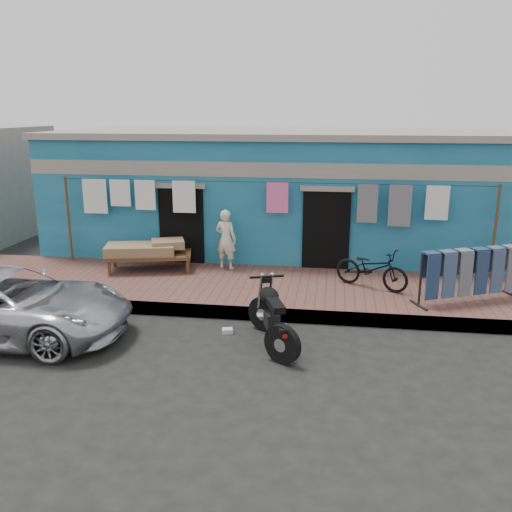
{
  "coord_description": "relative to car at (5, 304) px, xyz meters",
  "views": [
    {
      "loc": [
        1.48,
        -8.05,
        3.88
      ],
      "look_at": [
        0.0,
        2.0,
        1.15
      ],
      "focal_mm": 38.0,
      "sensor_mm": 36.0,
      "label": 1
    }
  ],
  "objects": [
    {
      "name": "litter_a",
      "position": [
        3.8,
        0.73,
        -0.58
      ],
      "size": [
        0.22,
        0.2,
        0.08
      ],
      "primitive_type": "cube",
      "rotation": [
        0.0,
        0.0,
        0.31
      ],
      "color": "silver",
      "rests_on": "ground"
    },
    {
      "name": "clothesline",
      "position": [
        3.78,
        4.13,
        1.17
      ],
      "size": [
        10.06,
        0.06,
        2.1
      ],
      "color": "brown",
      "rests_on": "sidewalk"
    },
    {
      "name": "sidewalk",
      "position": [
        4.15,
        2.88,
        -0.5
      ],
      "size": [
        28.0,
        3.0,
        0.25
      ],
      "primitive_type": "cube",
      "color": "brown",
      "rests_on": "ground"
    },
    {
      "name": "building",
      "position": [
        4.15,
        6.87,
        1.06
      ],
      "size": [
        12.2,
        5.2,
        3.36
      ],
      "color": "#185E81",
      "rests_on": "ground"
    },
    {
      "name": "curb",
      "position": [
        4.15,
        1.43,
        -0.5
      ],
      "size": [
        28.0,
        0.1,
        0.25
      ],
      "primitive_type": "cube",
      "color": "gray",
      "rests_on": "ground"
    },
    {
      "name": "seated_person",
      "position": [
        3.12,
        3.98,
        0.33
      ],
      "size": [
        0.58,
        0.46,
        1.42
      ],
      "primitive_type": "imported",
      "rotation": [
        0.0,
        0.0,
        2.87
      ],
      "color": "beige",
      "rests_on": "sidewalk"
    },
    {
      "name": "bicycle",
      "position": [
        6.45,
        2.99,
        0.14
      ],
      "size": [
        1.68,
        1.25,
        1.04
      ],
      "primitive_type": "imported",
      "rotation": [
        0.0,
        0.0,
        1.09
      ],
      "color": "black",
      "rests_on": "sidewalk"
    },
    {
      "name": "charpoy",
      "position": [
        1.38,
        3.58,
        -0.04
      ],
      "size": [
        2.43,
        1.84,
        0.68
      ],
      "primitive_type": null,
      "rotation": [
        0.0,
        0.0,
        0.23
      ],
      "color": "brown",
      "rests_on": "sidewalk"
    },
    {
      "name": "jeans_rack",
      "position": [
        8.28,
        2.41,
        0.17
      ],
      "size": [
        2.62,
        2.17,
        1.09
      ],
      "primitive_type": null,
      "rotation": [
        0.0,
        0.0,
        0.43
      ],
      "color": "black",
      "rests_on": "sidewalk"
    },
    {
      "name": "car",
      "position": [
        0.0,
        0.0,
        0.0
      ],
      "size": [
        4.48,
        2.13,
        1.25
      ],
      "primitive_type": "imported",
      "rotation": [
        0.0,
        0.0,
        1.6
      ],
      "color": "silver",
      "rests_on": "ground"
    },
    {
      "name": "ground",
      "position": [
        4.15,
        -0.12,
        -0.62
      ],
      "size": [
        80.0,
        80.0,
        0.0
      ],
      "primitive_type": "plane",
      "color": "black",
      "rests_on": "ground"
    },
    {
      "name": "motorcycle",
      "position": [
        4.66,
        0.32,
        -0.07
      ],
      "size": [
        1.69,
        2.09,
        1.1
      ],
      "primitive_type": null,
      "rotation": [
        0.0,
        0.0,
        0.35
      ],
      "color": "black",
      "rests_on": "ground"
    },
    {
      "name": "litter_b",
      "position": [
        4.74,
        1.08,
        -0.58
      ],
      "size": [
        0.18,
        0.2,
        0.08
      ],
      "primitive_type": "cube",
      "rotation": [
        0.0,
        0.0,
        1.17
      ],
      "color": "silver",
      "rests_on": "ground"
    },
    {
      "name": "litter_c",
      "position": [
        4.4,
        1.08,
        -0.59
      ],
      "size": [
        0.22,
        0.24,
        0.07
      ],
      "primitive_type": "cube",
      "rotation": [
        0.0,
        0.0,
        1.0
      ],
      "color": "silver",
      "rests_on": "ground"
    }
  ]
}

